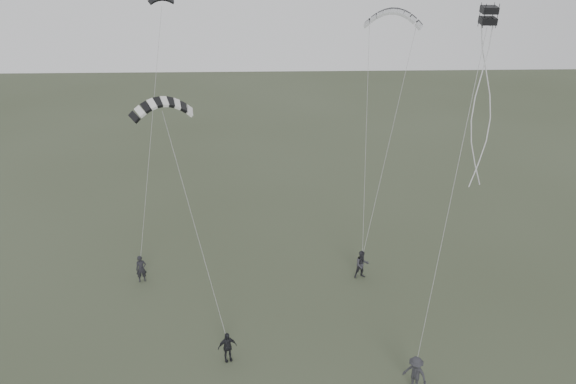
{
  "coord_description": "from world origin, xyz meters",
  "views": [
    {
      "loc": [
        0.64,
        -22.67,
        19.17
      ],
      "look_at": [
        1.65,
        5.35,
        6.78
      ],
      "focal_mm": 35.0,
      "sensor_mm": 36.0,
      "label": 1
    }
  ],
  "objects_px": {
    "flyer_right": "(362,265)",
    "kite_box": "(489,15)",
    "kite_striped": "(161,102)",
    "kite_pale_large": "(394,12)",
    "flyer_center": "(227,347)",
    "flyer_far": "(415,374)",
    "flyer_left": "(141,269)"
  },
  "relations": [
    {
      "from": "flyer_left",
      "to": "kite_pale_large",
      "type": "height_order",
      "value": "kite_pale_large"
    },
    {
      "from": "flyer_right",
      "to": "kite_pale_large",
      "type": "height_order",
      "value": "kite_pale_large"
    },
    {
      "from": "flyer_right",
      "to": "flyer_far",
      "type": "relative_size",
      "value": 1.0
    },
    {
      "from": "flyer_right",
      "to": "flyer_center",
      "type": "relative_size",
      "value": 1.13
    },
    {
      "from": "flyer_right",
      "to": "kite_box",
      "type": "height_order",
      "value": "kite_box"
    },
    {
      "from": "flyer_center",
      "to": "kite_striped",
      "type": "bearing_deg",
      "value": 103.94
    },
    {
      "from": "flyer_center",
      "to": "kite_box",
      "type": "distance_m",
      "value": 19.5
    },
    {
      "from": "flyer_left",
      "to": "kite_box",
      "type": "height_order",
      "value": "kite_box"
    },
    {
      "from": "flyer_left",
      "to": "kite_pale_large",
      "type": "xyz_separation_m",
      "value": [
        15.89,
        6.36,
        14.46
      ]
    },
    {
      "from": "flyer_center",
      "to": "flyer_far",
      "type": "relative_size",
      "value": 0.89
    },
    {
      "from": "kite_pale_large",
      "to": "kite_striped",
      "type": "relative_size",
      "value": 1.2
    },
    {
      "from": "flyer_far",
      "to": "kite_box",
      "type": "relative_size",
      "value": 2.58
    },
    {
      "from": "flyer_left",
      "to": "kite_pale_large",
      "type": "bearing_deg",
      "value": 4.49
    },
    {
      "from": "flyer_right",
      "to": "kite_box",
      "type": "relative_size",
      "value": 2.58
    },
    {
      "from": "flyer_center",
      "to": "kite_striped",
      "type": "xyz_separation_m",
      "value": [
        -3.04,
        4.7,
        11.27
      ]
    },
    {
      "from": "flyer_right",
      "to": "kite_striped",
      "type": "height_order",
      "value": "kite_striped"
    },
    {
      "from": "flyer_left",
      "to": "flyer_far",
      "type": "height_order",
      "value": "flyer_far"
    },
    {
      "from": "flyer_far",
      "to": "kite_box",
      "type": "distance_m",
      "value": 16.27
    },
    {
      "from": "flyer_center",
      "to": "kite_striped",
      "type": "height_order",
      "value": "kite_striped"
    },
    {
      "from": "flyer_right",
      "to": "flyer_center",
      "type": "xyz_separation_m",
      "value": [
        -7.91,
        -7.4,
        -0.1
      ]
    },
    {
      "from": "flyer_left",
      "to": "flyer_center",
      "type": "bearing_deg",
      "value": -69.67
    },
    {
      "from": "flyer_center",
      "to": "kite_box",
      "type": "xyz_separation_m",
      "value": [
        11.53,
        1.71,
        15.63
      ]
    },
    {
      "from": "kite_striped",
      "to": "flyer_right",
      "type": "bearing_deg",
      "value": -8.1
    },
    {
      "from": "flyer_left",
      "to": "flyer_far",
      "type": "relative_size",
      "value": 0.94
    },
    {
      "from": "kite_pale_large",
      "to": "kite_box",
      "type": "distance_m",
      "value": 12.25
    },
    {
      "from": "flyer_far",
      "to": "kite_striped",
      "type": "relative_size",
      "value": 0.61
    },
    {
      "from": "flyer_far",
      "to": "kite_pale_large",
      "type": "height_order",
      "value": "kite_pale_large"
    },
    {
      "from": "flyer_center",
      "to": "kite_box",
      "type": "relative_size",
      "value": 2.29
    },
    {
      "from": "flyer_left",
      "to": "flyer_far",
      "type": "xyz_separation_m",
      "value": [
        14.61,
        -9.83,
        0.05
      ]
    },
    {
      "from": "flyer_center",
      "to": "flyer_far",
      "type": "height_order",
      "value": "flyer_far"
    },
    {
      "from": "flyer_right",
      "to": "kite_box",
      "type": "distance_m",
      "value": 16.93
    },
    {
      "from": "kite_striped",
      "to": "kite_box",
      "type": "relative_size",
      "value": 4.25
    }
  ]
}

